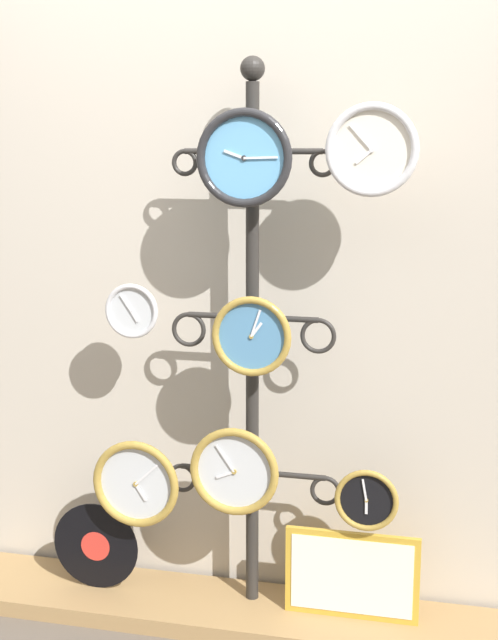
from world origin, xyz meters
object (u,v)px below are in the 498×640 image
at_px(clock_bottom_left, 136,484).
at_px(clock_bottom_center, 234,471).
at_px(clock_top_right, 372,150).
at_px(clock_middle_center, 252,336).
at_px(vinyl_record, 96,546).
at_px(display_stand, 252,419).
at_px(clock_top_center, 244,158).
at_px(clock_bottom_right, 367,500).
at_px(picture_frame, 352,575).
at_px(clock_middle_left, 132,311).

distance_m(clock_bottom_left, clock_bottom_center, 0.36).
relative_size(clock_top_right, clock_middle_center, 1.07).
relative_size(clock_middle_center, vinyl_record, 0.82).
bearing_deg(display_stand, clock_bottom_center, -109.71).
height_order(clock_bottom_left, vinyl_record, clock_bottom_left).
bearing_deg(vinyl_record, display_stand, 6.06).
distance_m(clock_middle_center, clock_bottom_left, 0.69).
bearing_deg(vinyl_record, clock_middle_center, -4.87).
distance_m(clock_top_center, clock_middle_center, 0.58).
bearing_deg(display_stand, vinyl_record, -173.94).
bearing_deg(clock_bottom_right, picture_frame, 147.05).
distance_m(clock_top_center, clock_middle_left, 0.66).
bearing_deg(picture_frame, clock_top_right, -54.76).
relative_size(clock_bottom_left, clock_bottom_right, 1.48).
height_order(clock_top_right, picture_frame, clock_top_right).
relative_size(display_stand, picture_frame, 4.23).
distance_m(clock_middle_left, clock_bottom_right, 1.02).
relative_size(display_stand, vinyl_record, 5.97).
height_order(clock_top_center, clock_middle_left, clock_top_center).
bearing_deg(clock_middle_center, picture_frame, 9.20).
bearing_deg(clock_middle_left, clock_bottom_left, -71.45).
distance_m(clock_middle_center, picture_frame, 0.91).
xyz_separation_m(clock_top_right, clock_bottom_left, (-0.80, -0.00, -1.16)).
bearing_deg(picture_frame, clock_middle_center, -170.80).
relative_size(display_stand, clock_middle_left, 10.24).
xyz_separation_m(clock_middle_left, clock_bottom_center, (0.37, -0.03, -0.54)).
bearing_deg(clock_middle_left, picture_frame, 1.15).
xyz_separation_m(clock_top_center, clock_bottom_right, (0.41, 0.03, -1.12)).
height_order(clock_middle_left, clock_bottom_left, clock_middle_left).
height_order(clock_top_right, clock_bottom_right, clock_top_right).
bearing_deg(display_stand, clock_top_right, -15.13).
bearing_deg(clock_top_right, clock_bottom_right, 63.16).
bearing_deg(display_stand, picture_frame, -8.89).
xyz_separation_m(clock_bottom_left, picture_frame, (0.76, 0.06, -0.29)).
bearing_deg(clock_bottom_left, vinyl_record, 164.36).
xyz_separation_m(clock_middle_center, clock_bottom_center, (-0.06, 0.01, -0.48)).
height_order(clock_top_center, vinyl_record, clock_top_center).
relative_size(display_stand, clock_bottom_center, 6.26).
bearing_deg(clock_bottom_center, vinyl_record, 175.32).
bearing_deg(clock_bottom_right, clock_bottom_left, -178.21).
bearing_deg(display_stand, clock_bottom_left, -163.98).
relative_size(display_stand, clock_top_right, 6.77).
xyz_separation_m(clock_top_right, clock_bottom_center, (-0.44, 0.00, -1.08)).
distance_m(display_stand, clock_bottom_right, 0.48).
bearing_deg(clock_middle_center, clock_top_right, 0.58).
bearing_deg(picture_frame, clock_top_center, -171.29).
distance_m(clock_bottom_left, picture_frame, 0.82).
height_order(clock_bottom_left, picture_frame, clock_bottom_left).
bearing_deg(clock_bottom_right, display_stand, 168.01).
height_order(clock_middle_center, picture_frame, clock_middle_center).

